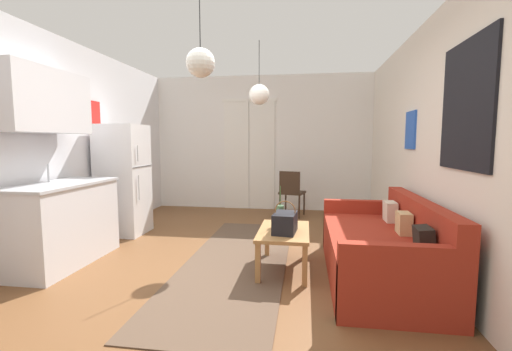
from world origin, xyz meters
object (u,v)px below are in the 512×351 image
handbag (285,222)px  refrigerator (123,180)px  couch (385,251)px  pendant_lamp_near (200,63)px  coffee_table (284,235)px  accent_chair (291,191)px  pendant_lamp_far (259,95)px  bamboo_vase (280,216)px

handbag → refrigerator: bearing=153.9°
couch → refrigerator: refrigerator is taller
couch → pendant_lamp_near: size_ratio=2.44×
coffee_table → pendant_lamp_near: (-0.60, -0.91, 1.60)m
handbag → coffee_table: bearing=98.9°
coffee_table → accent_chair: bearing=90.7°
handbag → pendant_lamp_near: size_ratio=0.45×
coffee_table → handbag: size_ratio=2.44×
handbag → accent_chair: size_ratio=0.43×
coffee_table → pendant_lamp_far: bearing=112.9°
bamboo_vase → pendant_lamp_near: pendant_lamp_near is taller
pendant_lamp_near → couch: bearing=27.1°
couch → bamboo_vase: bamboo_vase is taller
bamboo_vase → refrigerator: size_ratio=0.28×
couch → handbag: couch is taller
bamboo_vase → refrigerator: refrigerator is taller
refrigerator → pendant_lamp_near: pendant_lamp_near is taller
handbag → refrigerator: size_ratio=0.22×
refrigerator → pendant_lamp_far: pendant_lamp_far is taller
bamboo_vase → handbag: size_ratio=1.25×
couch → bamboo_vase: 1.13m
pendant_lamp_near → pendant_lamp_far: (0.21, 1.85, 0.00)m
handbag → accent_chair: (-0.05, 2.69, -0.06)m
handbag → pendant_lamp_far: size_ratio=0.44×
couch → accent_chair: (-1.04, 2.67, 0.20)m
refrigerator → pendant_lamp_far: (2.04, -0.15, 1.17)m
pendant_lamp_near → pendant_lamp_far: size_ratio=0.98×
coffee_table → accent_chair: 2.59m
coffee_table → accent_chair: (-0.03, 2.59, 0.10)m
coffee_table → handbag: 0.20m
accent_chair → pendant_lamp_far: pendant_lamp_far is taller
bamboo_vase → handbag: bamboo_vase is taller
coffee_table → handbag: (0.02, -0.11, 0.17)m
bamboo_vase → accent_chair: size_ratio=0.53×
handbag → refrigerator: refrigerator is taller
couch → refrigerator: bearing=161.2°
bamboo_vase → handbag: bearing=-75.3°
couch → coffee_table: size_ratio=2.24×
pendant_lamp_far → refrigerator: bearing=175.7°
couch → pendant_lamp_far: size_ratio=2.38×
coffee_table → accent_chair: size_ratio=1.04×
handbag → accent_chair: accent_chair is taller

